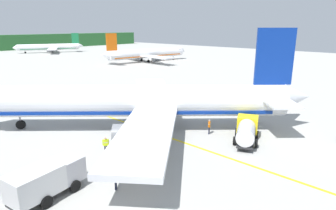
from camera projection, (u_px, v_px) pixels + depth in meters
name	position (u px, v px, depth m)	size (l,w,h in m)	color
ground	(83.00, 88.00, 58.46)	(240.00, 320.00, 0.20)	#A8A8A3
airliner_foreground	(138.00, 101.00, 34.13)	(31.60, 32.73, 11.90)	silver
airliner_mid_apron	(147.00, 54.00, 99.69)	(34.53, 28.66, 9.88)	white
airliner_far_taxiway	(50.00, 47.00, 134.59)	(29.22, 24.62, 8.86)	white
service_truck_fuel	(247.00, 130.00, 30.44)	(5.90, 4.12, 2.40)	yellow
service_truck_baggage	(47.00, 179.00, 20.61)	(5.74, 3.09, 2.50)	silver
crew_marshaller	(115.00, 178.00, 21.65)	(0.50, 0.47, 1.69)	#191E33
crew_loader_left	(209.00, 125.00, 32.92)	(0.57, 0.41, 1.74)	#191E33
crew_loader_right	(106.00, 144.00, 27.80)	(0.54, 0.44, 1.70)	#191E33
crew_supervisor	(144.00, 150.00, 26.33)	(0.27, 0.63, 1.73)	#191E33
apron_guide_line	(168.00, 137.00, 32.23)	(0.30, 60.00, 0.01)	yellow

